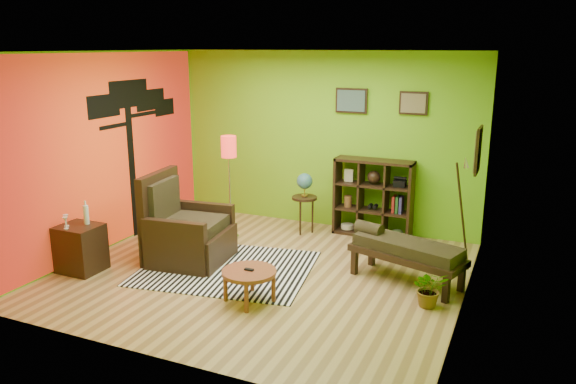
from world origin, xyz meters
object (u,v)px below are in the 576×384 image
at_px(floor_lamp, 229,156).
at_px(bench, 404,249).
at_px(cube_shelf, 374,198).
at_px(potted_plant, 429,292).
at_px(armchair, 185,235).
at_px(side_cabinet, 81,248).
at_px(coffee_table, 249,275).
at_px(globe_table, 305,188).

height_order(floor_lamp, bench, floor_lamp).
height_order(cube_shelf, potted_plant, cube_shelf).
distance_m(cube_shelf, bench, 1.78).
distance_m(armchair, side_cabinet, 1.35).
bearing_deg(potted_plant, cube_shelf, 120.13).
xyz_separation_m(coffee_table, globe_table, (-0.35, 2.54, 0.40)).
distance_m(coffee_table, cube_shelf, 2.95).
bearing_deg(floor_lamp, bench, -12.15).
xyz_separation_m(armchair, floor_lamp, (0.10, 1.09, 0.91)).
bearing_deg(bench, floor_lamp, 167.85).
xyz_separation_m(coffee_table, potted_plant, (1.92, 0.71, -0.16)).
bearing_deg(globe_table, side_cabinet, -128.79).
xyz_separation_m(globe_table, cube_shelf, (1.02, 0.32, -0.13)).
relative_size(globe_table, cube_shelf, 0.80).
bearing_deg(side_cabinet, cube_shelf, 43.14).
xyz_separation_m(armchair, potted_plant, (3.32, -0.09, -0.20)).
relative_size(cube_shelf, bench, 0.79).
relative_size(armchair, side_cabinet, 1.30).
distance_m(side_cabinet, potted_plant, 4.43).
relative_size(coffee_table, potted_plant, 1.43).
relative_size(floor_lamp, cube_shelf, 1.31).
relative_size(coffee_table, floor_lamp, 0.40).
height_order(globe_table, potted_plant, globe_table).
bearing_deg(bench, potted_plant, -53.56).
distance_m(coffee_table, globe_table, 2.59).
xyz_separation_m(coffee_table, floor_lamp, (-1.31, 1.89, 0.95)).
relative_size(floor_lamp, bench, 1.04).
height_order(floor_lamp, potted_plant, floor_lamp).
xyz_separation_m(side_cabinet, floor_lamp, (1.13, 1.95, 0.96)).
xyz_separation_m(coffee_table, armchair, (-1.40, 0.80, 0.04)).
bearing_deg(potted_plant, side_cabinet, -169.93).
bearing_deg(coffee_table, potted_plant, 20.33).
bearing_deg(bench, globe_table, 145.78).
height_order(side_cabinet, bench, side_cabinet).
height_order(side_cabinet, potted_plant, side_cabinet).
bearing_deg(side_cabinet, potted_plant, 10.07).
distance_m(side_cabinet, bench, 4.16).
bearing_deg(cube_shelf, globe_table, -162.81).
distance_m(coffee_table, armchair, 1.62).
distance_m(globe_table, potted_plant, 2.97).
bearing_deg(cube_shelf, side_cabinet, -136.86).
xyz_separation_m(armchair, globe_table, (1.05, 1.74, 0.36)).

